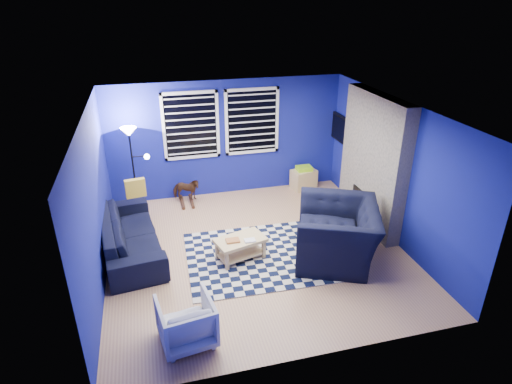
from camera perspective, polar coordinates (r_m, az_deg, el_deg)
floor at (r=7.56m, az=0.03°, el=-7.78°), size 5.00×5.00×0.00m
ceiling at (r=6.54m, az=0.03°, el=10.92°), size 5.00×5.00×0.00m
wall_back at (r=9.23m, az=-3.91°, el=7.10°), size 5.00×0.00×5.00m
wall_left at (r=6.83m, az=-20.73°, el=-1.34°), size 0.00×5.00×5.00m
wall_right at (r=7.91m, az=17.86°, el=2.72°), size 0.00×5.00×5.00m
fireplace at (r=8.25m, az=15.21°, el=3.60°), size 0.65×2.00×2.50m
window_left at (r=8.99m, az=-8.67°, el=8.70°), size 1.17×0.06×1.42m
window_right at (r=9.21m, az=-0.52°, el=9.38°), size 1.17×0.06×1.42m
tv at (r=9.48m, az=11.49°, el=8.08°), size 0.07×1.00×0.58m
rug at (r=7.40m, az=0.66°, el=-8.47°), size 2.56×2.08×0.02m
sofa at (r=7.67m, az=-16.44°, el=-5.47°), size 2.39×1.17×0.67m
armchair_big at (r=7.24m, az=10.75°, el=-5.40°), size 1.85×1.75×0.96m
armchair_bent at (r=5.74m, az=-9.29°, el=-16.66°), size 0.77×0.79×0.63m
rocking_horse at (r=9.13m, az=-9.32°, el=0.31°), size 0.43×0.64×0.50m
coffee_table at (r=7.19m, az=-2.11°, el=-6.99°), size 0.92×0.68×0.41m
cabinet at (r=9.81m, az=6.36°, el=1.78°), size 0.60×0.47×0.54m
floor_lamp at (r=8.56m, az=-16.30°, el=6.16°), size 0.49×0.30×1.79m
throw_pillow at (r=8.13m, az=-15.78°, el=0.50°), size 0.38×0.17×0.35m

